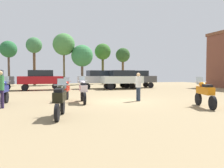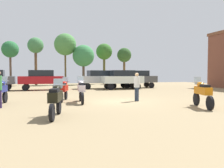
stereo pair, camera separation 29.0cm
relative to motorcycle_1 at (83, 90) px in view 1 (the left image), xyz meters
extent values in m
cube|color=#927D59|center=(2.37, 0.11, -0.74)|extent=(44.00, 52.00, 0.02)
cylinder|color=black|center=(0.06, 0.79, -0.41)|extent=(0.17, 0.66, 0.66)
cylinder|color=black|center=(-0.07, -0.85, -0.41)|extent=(0.17, 0.66, 0.66)
cube|color=silver|center=(0.00, -0.03, 0.10)|extent=(0.47, 1.42, 0.36)
ellipsoid|color=silver|center=(0.02, 0.28, 0.38)|extent=(0.36, 0.50, 0.24)
cube|color=black|center=(-0.02, -0.27, 0.34)|extent=(0.34, 0.58, 0.12)
cube|color=silver|center=(0.05, 0.63, 0.56)|extent=(0.37, 0.18, 0.39)
cylinder|color=#B7B7BC|center=(0.04, 0.53, 0.50)|extent=(0.62, 0.08, 0.04)
cylinder|color=black|center=(-1.42, -3.36, -0.42)|extent=(0.25, 0.63, 0.62)
cylinder|color=black|center=(-1.73, -4.82, -0.42)|extent=(0.25, 0.63, 0.62)
cube|color=black|center=(-1.58, -4.09, 0.07)|extent=(0.61, 1.31, 0.36)
ellipsoid|color=black|center=(-1.52, -3.81, 0.35)|extent=(0.41, 0.54, 0.24)
cube|color=black|center=(-1.62, -4.31, 0.31)|extent=(0.41, 0.61, 0.12)
cube|color=silver|center=(-1.45, -3.50, 0.53)|extent=(0.38, 0.22, 0.39)
cylinder|color=#B7B7BC|center=(-1.47, -3.59, 0.47)|extent=(0.61, 0.16, 0.04)
cylinder|color=black|center=(-4.16, 1.11, -0.40)|extent=(0.19, 0.68, 0.67)
cube|color=navy|center=(-4.25, 0.31, 0.11)|extent=(0.51, 1.40, 0.36)
ellipsoid|color=navy|center=(-4.21, 0.62, 0.39)|extent=(0.37, 0.51, 0.24)
cube|color=black|center=(-4.27, 0.08, 0.35)|extent=(0.36, 0.59, 0.12)
cube|color=silver|center=(-4.18, 0.96, 0.57)|extent=(0.37, 0.19, 0.39)
cylinder|color=#B7B7BC|center=(-4.19, 0.86, 0.51)|extent=(0.62, 0.10, 0.04)
cylinder|color=black|center=(-0.72, 1.78, -0.43)|extent=(0.26, 0.61, 0.60)
cylinder|color=black|center=(-1.09, 0.29, -0.43)|extent=(0.26, 0.61, 0.60)
cube|color=#B5180E|center=(-0.91, 1.03, 0.05)|extent=(0.67, 1.35, 0.36)
ellipsoid|color=#B5180E|center=(-0.83, 1.32, 0.33)|extent=(0.43, 0.54, 0.24)
cube|color=black|center=(-0.96, 0.81, 0.29)|extent=(0.43, 0.62, 0.12)
cube|color=silver|center=(-0.76, 1.63, 0.51)|extent=(0.39, 0.24, 0.39)
cylinder|color=#B7B7BC|center=(-0.78, 1.54, 0.45)|extent=(0.61, 0.19, 0.04)
cylinder|color=black|center=(5.61, -2.76, -0.41)|extent=(0.29, 0.66, 0.65)
cylinder|color=black|center=(5.16, -4.32, -0.41)|extent=(0.29, 0.66, 0.65)
cube|color=orange|center=(5.38, -3.54, 0.10)|extent=(0.72, 1.43, 0.36)
ellipsoid|color=orange|center=(5.47, -3.24, 0.38)|extent=(0.44, 0.55, 0.24)
cube|color=black|center=(5.32, -3.77, 0.34)|extent=(0.44, 0.62, 0.12)
cube|color=silver|center=(5.56, -2.91, 0.56)|extent=(0.39, 0.24, 0.39)
cylinder|color=#B7B7BC|center=(5.53, -3.01, 0.50)|extent=(0.61, 0.20, 0.04)
cylinder|color=black|center=(-5.50, 10.42, -0.41)|extent=(0.65, 0.26, 0.64)
cylinder|color=black|center=(-5.60, 11.86, -0.41)|extent=(0.65, 0.26, 0.64)
cylinder|color=black|center=(6.76, 10.94, -0.41)|extent=(0.65, 0.24, 0.64)
cylinder|color=black|center=(6.81, 12.38, -0.41)|extent=(0.65, 0.24, 0.64)
cylinder|color=black|center=(9.69, 10.84, -0.41)|extent=(0.65, 0.24, 0.64)
cylinder|color=black|center=(9.74, 12.27, -0.41)|extent=(0.65, 0.24, 0.64)
cube|color=#494C4E|center=(8.25, 11.61, 0.28)|extent=(4.36, 1.95, 0.75)
cube|color=black|center=(8.25, 11.61, 0.96)|extent=(2.42, 1.67, 0.61)
cylinder|color=black|center=(2.28, 10.81, -0.41)|extent=(0.65, 0.27, 0.64)
cylinder|color=black|center=(2.18, 12.25, -0.41)|extent=(0.65, 0.27, 0.64)
cylinder|color=black|center=(5.20, 11.03, -0.41)|extent=(0.65, 0.27, 0.64)
cylinder|color=black|center=(5.09, 12.47, -0.41)|extent=(0.65, 0.27, 0.64)
cube|color=#B4B8BD|center=(3.69, 11.64, 0.28)|extent=(4.42, 2.11, 0.75)
cube|color=black|center=(3.69, 11.64, 0.96)|extent=(2.48, 1.76, 0.61)
cylinder|color=black|center=(-3.84, 10.36, -0.41)|extent=(0.64, 0.23, 0.64)
cylinder|color=black|center=(-3.87, 11.80, -0.41)|extent=(0.64, 0.23, 0.64)
cylinder|color=black|center=(-0.92, 10.42, -0.41)|extent=(0.64, 0.23, 0.64)
cylinder|color=black|center=(-0.95, 11.86, -0.41)|extent=(0.64, 0.23, 0.64)
cube|color=maroon|center=(-2.40, 11.11, 0.28)|extent=(4.33, 1.88, 0.75)
cube|color=black|center=(-2.40, 11.11, 0.96)|extent=(2.40, 1.63, 0.61)
cylinder|color=black|center=(4.37, 9.20, -0.41)|extent=(0.64, 0.22, 0.64)
cylinder|color=black|center=(4.36, 10.64, -0.41)|extent=(0.64, 0.22, 0.64)
cylinder|color=black|center=(7.30, 9.22, -0.41)|extent=(0.64, 0.22, 0.64)
cylinder|color=black|center=(7.29, 10.66, -0.41)|extent=(0.64, 0.22, 0.64)
cube|color=silver|center=(5.83, 9.93, 0.28)|extent=(4.31, 1.83, 0.75)
cube|color=black|center=(5.83, 9.93, 0.96)|extent=(2.38, 1.60, 0.61)
cylinder|color=#30244F|center=(-4.03, -0.97, -0.30)|extent=(0.14, 0.14, 0.87)
cylinder|color=#317B3E|center=(-4.10, -1.02, 0.48)|extent=(0.47, 0.47, 0.69)
sphere|color=tan|center=(-4.10, -1.02, 0.94)|extent=(0.24, 0.24, 0.24)
cylinder|color=#293649|center=(3.33, -0.30, -0.32)|extent=(0.14, 0.14, 0.82)
cylinder|color=#293649|center=(3.29, -0.13, -0.32)|extent=(0.14, 0.14, 0.82)
cylinder|color=silver|center=(3.31, -0.21, 0.42)|extent=(0.42, 0.42, 0.65)
sphere|color=tan|center=(3.31, -0.21, 0.86)|extent=(0.22, 0.22, 0.22)
cylinder|color=brown|center=(0.85, 21.58, 1.89)|extent=(0.26, 0.26, 5.24)
sphere|color=#488541|center=(0.85, 21.58, 5.23)|extent=(3.24, 3.24, 3.24)
cylinder|color=brown|center=(-3.32, 21.36, 1.85)|extent=(0.37, 0.37, 5.18)
sphere|color=#3F7845|center=(-3.32, 21.36, 4.94)|extent=(2.23, 2.23, 2.23)
cylinder|color=brown|center=(-6.59, 20.81, 1.49)|extent=(0.28, 0.28, 4.45)
sphere|color=#276636|center=(-6.59, 20.81, 4.22)|extent=(2.25, 2.25, 2.25)
cylinder|color=brown|center=(10.04, 21.36, 1.31)|extent=(0.36, 0.36, 4.09)
sphere|color=#2D5224|center=(10.04, 21.36, 3.87)|extent=(2.26, 2.26, 2.26)
cylinder|color=#4E4B25|center=(7.02, 22.43, 1.56)|extent=(0.37, 0.37, 4.58)
sphere|color=#356B27|center=(7.02, 22.43, 4.42)|extent=(2.57, 2.57, 2.57)
cylinder|color=brown|center=(3.49, 21.18, 1.06)|extent=(0.36, 0.36, 3.60)
sphere|color=#388046|center=(3.49, 21.18, 3.59)|extent=(3.25, 3.25, 3.25)
camera|label=1|loc=(-2.18, -12.75, 0.92)|focal=36.37mm
camera|label=2|loc=(-1.90, -12.84, 0.92)|focal=36.37mm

